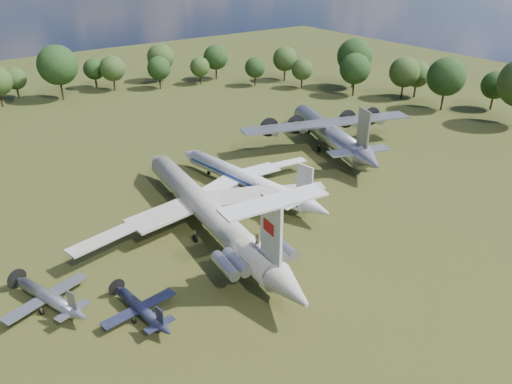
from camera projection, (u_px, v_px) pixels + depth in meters
ground at (199, 228)px, 76.46m from camera, size 300.00×300.00×0.00m
il62_airliner at (208, 215)px, 74.84m from camera, size 46.61×57.69×5.27m
tu104_jet at (245, 181)px, 87.01m from camera, size 34.60×42.66×3.87m
an12_transport at (329, 136)px, 105.06m from camera, size 48.20×51.02×5.48m
small_prop_west at (142, 311)px, 57.91m from camera, size 10.97×13.90×1.87m
small_prop_northwest at (49, 300)px, 59.46m from camera, size 15.31×17.75×2.19m
person_on_il62 at (257, 240)px, 61.79m from camera, size 0.74×0.53×1.92m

